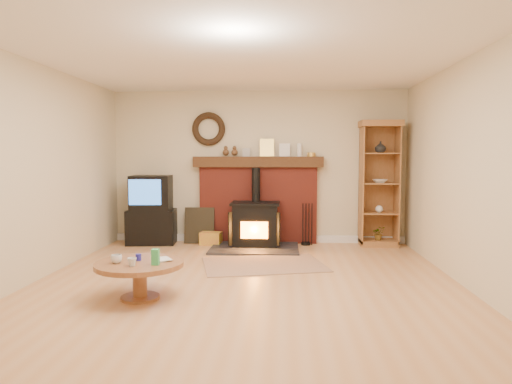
# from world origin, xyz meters

# --- Properties ---
(ground) EXTENTS (5.50, 5.50, 0.00)m
(ground) POSITION_xyz_m (0.00, 0.00, 0.00)
(ground) COLOR tan
(ground) RESTS_ON ground
(room_shell) EXTENTS (5.02, 5.52, 2.61)m
(room_shell) POSITION_xyz_m (-0.02, 0.09, 1.72)
(room_shell) COLOR beige
(room_shell) RESTS_ON ground
(chimney_breast) EXTENTS (2.20, 0.22, 1.78)m
(chimney_breast) POSITION_xyz_m (0.00, 2.67, 0.80)
(chimney_breast) COLOR maroon
(chimney_breast) RESTS_ON ground
(wood_stove) EXTENTS (1.40, 1.00, 1.29)m
(wood_stove) POSITION_xyz_m (-0.02, 2.27, 0.36)
(wood_stove) COLOR black
(wood_stove) RESTS_ON ground
(area_rug) EXTENTS (1.83, 1.46, 0.01)m
(area_rug) POSITION_xyz_m (0.17, 1.05, 0.01)
(area_rug) COLOR brown
(area_rug) RESTS_ON ground
(tv_unit) EXTENTS (0.84, 0.62, 1.16)m
(tv_unit) POSITION_xyz_m (-1.80, 2.47, 0.55)
(tv_unit) COLOR black
(tv_unit) RESTS_ON ground
(curio_cabinet) EXTENTS (0.66, 0.48, 2.06)m
(curio_cabinet) POSITION_xyz_m (2.01, 2.56, 1.03)
(curio_cabinet) COLOR brown
(curio_cabinet) RESTS_ON ground
(firelog_box) EXTENTS (0.37, 0.26, 0.22)m
(firelog_box) POSITION_xyz_m (-0.78, 2.40, 0.11)
(firelog_box) COLOR #DFF222
(firelog_box) RESTS_ON ground
(leaning_painting) EXTENTS (0.51, 0.14, 0.61)m
(leaning_painting) POSITION_xyz_m (-1.00, 2.55, 0.31)
(leaning_painting) COLOR black
(leaning_painting) RESTS_ON ground
(fire_tools) EXTENTS (0.19, 0.16, 0.70)m
(fire_tools) POSITION_xyz_m (0.82, 2.50, 0.16)
(fire_tools) COLOR black
(fire_tools) RESTS_ON ground
(coffee_table) EXTENTS (0.91, 0.91, 0.55)m
(coffee_table) POSITION_xyz_m (-1.05, -0.52, 0.32)
(coffee_table) COLOR brown
(coffee_table) RESTS_ON ground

